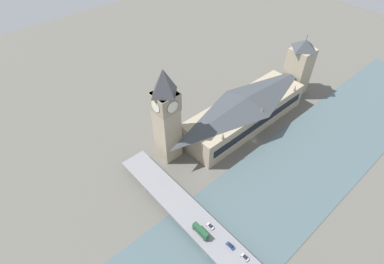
# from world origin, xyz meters

# --- Properties ---
(ground_plane) EXTENTS (600.00, 600.00, 0.00)m
(ground_plane) POSITION_xyz_m (0.00, 0.00, 0.00)
(ground_plane) COLOR #605E56
(river_water) EXTENTS (60.75, 360.00, 0.30)m
(river_water) POSITION_xyz_m (-36.38, 0.00, 0.15)
(river_water) COLOR #4C6066
(river_water) RESTS_ON ground_plane
(parliament_hall) EXTENTS (29.59, 101.95, 25.13)m
(parliament_hall) POSITION_xyz_m (17.56, -8.00, 12.48)
(parliament_hall) COLOR tan
(parliament_hall) RESTS_ON ground_plane
(clock_tower) EXTENTS (14.29, 14.29, 66.93)m
(clock_tower) POSITION_xyz_m (30.93, 53.50, 35.76)
(clock_tower) COLOR tan
(clock_tower) RESTS_ON ground_plane
(victoria_tower) EXTENTS (16.79, 16.79, 51.38)m
(victoria_tower) POSITION_xyz_m (17.62, -71.37, 23.69)
(victoria_tower) COLOR tan
(victoria_tower) RESTS_ON ground_plane
(road_bridge) EXTENTS (153.51, 16.24, 6.17)m
(road_bridge) POSITION_xyz_m (-36.38, 76.15, 5.04)
(road_bridge) COLOR slate
(road_bridge) RESTS_ON ground_plane
(double_decker_bus_lead) EXTENTS (10.21, 2.59, 4.93)m
(double_decker_bus_lead) POSITION_xyz_m (-28.65, 79.60, 8.89)
(double_decker_bus_lead) COLOR #235B33
(double_decker_bus_lead) RESTS_ON road_bridge
(car_northbound_lead) EXTENTS (4.67, 1.80, 1.45)m
(car_northbound_lead) POSITION_xyz_m (-43.67, 73.00, 6.88)
(car_northbound_lead) COLOR navy
(car_northbound_lead) RESTS_ON road_bridge
(car_northbound_mid) EXTENTS (4.15, 1.92, 1.40)m
(car_northbound_mid) POSITION_xyz_m (-52.42, 72.06, 6.87)
(car_northbound_mid) COLOR silver
(car_northbound_mid) RESTS_ON road_bridge
(car_southbound_lead) EXTENTS (4.16, 1.89, 1.47)m
(car_southbound_lead) POSITION_xyz_m (-29.26, 73.14, 6.89)
(car_southbound_lead) COLOR silver
(car_southbound_lead) RESTS_ON road_bridge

